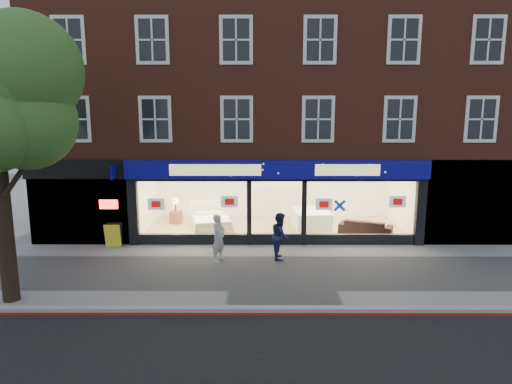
{
  "coord_description": "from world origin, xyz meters",
  "views": [
    {
      "loc": [
        -0.73,
        -13.99,
        5.18
      ],
      "look_at": [
        -0.79,
        2.5,
        2.16
      ],
      "focal_mm": 32.0,
      "sensor_mm": 36.0,
      "label": 1
    }
  ],
  "objects_px": {
    "a_board": "(113,235)",
    "pedestrian_grey": "(219,238)",
    "mattress_stack": "(311,219)",
    "pedestrian_blue": "(280,236)",
    "display_bed": "(211,222)",
    "sofa": "(365,227)"
  },
  "relations": [
    {
      "from": "a_board",
      "to": "pedestrian_grey",
      "type": "height_order",
      "value": "pedestrian_grey"
    },
    {
      "from": "pedestrian_grey",
      "to": "pedestrian_blue",
      "type": "height_order",
      "value": "same"
    },
    {
      "from": "sofa",
      "to": "pedestrian_blue",
      "type": "relative_size",
      "value": 1.29
    },
    {
      "from": "mattress_stack",
      "to": "pedestrian_blue",
      "type": "distance_m",
      "value": 4.28
    },
    {
      "from": "a_board",
      "to": "pedestrian_blue",
      "type": "distance_m",
      "value": 6.42
    },
    {
      "from": "mattress_stack",
      "to": "a_board",
      "type": "bearing_deg",
      "value": -161.24
    },
    {
      "from": "pedestrian_blue",
      "to": "pedestrian_grey",
      "type": "bearing_deg",
      "value": 98.31
    },
    {
      "from": "pedestrian_grey",
      "to": "pedestrian_blue",
      "type": "relative_size",
      "value": 1.0
    },
    {
      "from": "pedestrian_grey",
      "to": "a_board",
      "type": "bearing_deg",
      "value": 100.82
    },
    {
      "from": "mattress_stack",
      "to": "pedestrian_grey",
      "type": "distance_m",
      "value": 5.66
    },
    {
      "from": "display_bed",
      "to": "sofa",
      "type": "bearing_deg",
      "value": -19.15
    },
    {
      "from": "display_bed",
      "to": "mattress_stack",
      "type": "distance_m",
      "value": 4.34
    },
    {
      "from": "display_bed",
      "to": "a_board",
      "type": "height_order",
      "value": "display_bed"
    },
    {
      "from": "sofa",
      "to": "pedestrian_grey",
      "type": "xyz_separation_m",
      "value": [
        -5.76,
        -3.09,
        0.41
      ]
    },
    {
      "from": "display_bed",
      "to": "a_board",
      "type": "xyz_separation_m",
      "value": [
        -3.49,
        -2.16,
        0.05
      ]
    },
    {
      "from": "sofa",
      "to": "pedestrian_blue",
      "type": "distance_m",
      "value": 4.59
    },
    {
      "from": "display_bed",
      "to": "pedestrian_grey",
      "type": "relative_size",
      "value": 1.38
    },
    {
      "from": "display_bed",
      "to": "pedestrian_grey",
      "type": "distance_m",
      "value": 3.89
    },
    {
      "from": "pedestrian_blue",
      "to": "sofa",
      "type": "bearing_deg",
      "value": -52.94
    },
    {
      "from": "a_board",
      "to": "pedestrian_grey",
      "type": "distance_m",
      "value": 4.47
    },
    {
      "from": "sofa",
      "to": "pedestrian_blue",
      "type": "xyz_separation_m",
      "value": [
        -3.63,
        -2.77,
        0.41
      ]
    },
    {
      "from": "mattress_stack",
      "to": "pedestrian_blue",
      "type": "relative_size",
      "value": 1.21
    }
  ]
}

